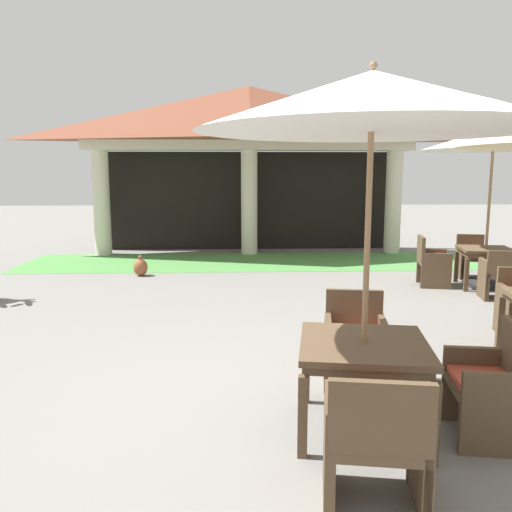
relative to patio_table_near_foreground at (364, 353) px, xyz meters
name	(u,v)px	position (x,y,z in m)	size (l,w,h in m)	color
ground_plane	(281,408)	(-0.60, 0.41, -0.64)	(60.00, 60.00, 0.00)	gray
background_pavilion	(249,128)	(-0.60, 9.45, 2.54)	(8.63, 2.49, 4.17)	beige
lawn_strip	(251,262)	(-0.60, 8.08, -0.64)	(10.43, 2.58, 0.01)	#519347
patio_table_near_foreground	(364,353)	(0.00, 0.00, 0.00)	(1.13, 1.13, 0.74)	brown
patio_umbrella_near_foreground	(372,104)	(0.00, 0.00, 1.89)	(2.62, 2.62, 2.83)	#2D2D2D
patio_chair_near_foreground_east	(490,387)	(0.95, -0.16, -0.23)	(0.59, 0.69, 0.91)	brown
patio_chair_near_foreground_south	(376,441)	(-0.16, -0.95, -0.22)	(0.70, 0.63, 0.89)	brown
patio_chair_near_foreground_north	(355,342)	(0.16, 0.95, -0.23)	(0.66, 0.60, 0.90)	brown
patio_table_mid_right	(486,254)	(3.52, 5.16, -0.03)	(1.03, 1.03, 0.72)	brown
patio_umbrella_mid_right	(494,140)	(3.52, 5.16, 1.97)	(2.47, 2.47, 2.89)	#2D2D2D
patio_chair_mid_right_north	(472,258)	(3.70, 6.06, -0.25)	(0.64, 0.67, 0.84)	brown
patio_chair_mid_right_west	(432,263)	(2.61, 5.34, -0.22)	(0.64, 0.70, 0.91)	brown
patio_chair_mid_right_south	(500,275)	(3.34, 4.26, -0.24)	(0.65, 0.62, 0.83)	brown
terracotta_urn	(141,267)	(-2.89, 6.51, -0.47)	(0.28, 0.28, 0.42)	brown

